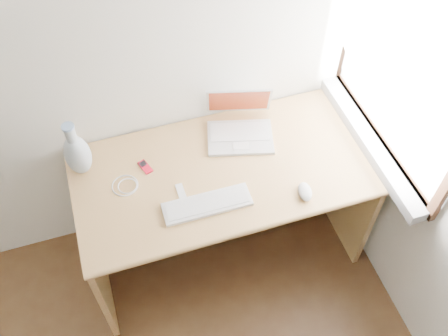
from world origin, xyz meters
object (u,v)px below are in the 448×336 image
object	(u,v)px
desk	(218,182)
vase	(77,154)
laptop	(238,126)
external_keyboard	(207,204)

from	to	relation	value
desk	vase	world-z (taller)	vase
laptop	vase	bearing A→B (deg)	-164.38
desk	vase	xyz separation A→B (m)	(-0.64, 0.11, 0.35)
vase	desk	bearing A→B (deg)	-9.42
desk	vase	distance (m)	0.73
laptop	external_keyboard	size ratio (longest dim) A/B	0.92
desk	laptop	bearing A→B (deg)	38.51
desk	laptop	xyz separation A→B (m)	(0.14, 0.11, 0.27)
laptop	vase	distance (m)	0.78
laptop	desk	bearing A→B (deg)	-126.26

